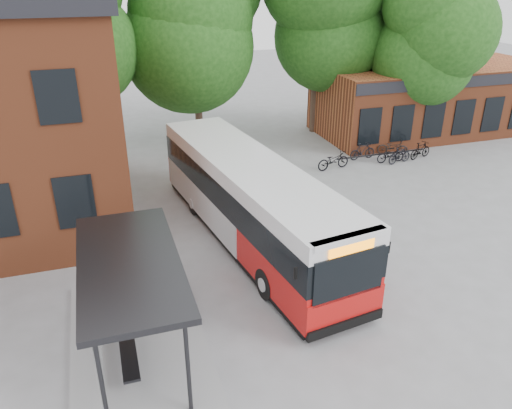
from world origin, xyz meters
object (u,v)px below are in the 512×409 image
object	(u,v)px
bicycle_4	(391,155)
bicycle_0	(333,160)
bicycle_1	(362,151)
bicycle_5	(400,155)
bicycle_7	(420,150)
city_bus	(250,202)
bicycle_6	(392,147)
bus_shelter	(135,309)

from	to	relation	value
bicycle_4	bicycle_0	bearing A→B (deg)	90.44
bicycle_1	bicycle_5	bearing A→B (deg)	-130.82
bicycle_1	bicycle_4	bearing A→B (deg)	-130.40
bicycle_4	bicycle_7	xyz separation A→B (m)	(1.82, 0.02, 0.04)
bicycle_4	city_bus	bearing A→B (deg)	121.75
bicycle_0	bicycle_6	distance (m)	4.18
bicycle_4	bicycle_1	bearing A→B (deg)	54.90
bicycle_0	bicycle_6	xyz separation A→B (m)	(4.06, 1.00, -0.05)
bicycle_1	bicycle_5	xyz separation A→B (m)	(1.55, -1.14, -0.01)
bus_shelter	bicycle_6	world-z (taller)	bus_shelter
bicycle_4	bicycle_5	size ratio (longest dim) A/B	1.06
bus_shelter	bicycle_5	world-z (taller)	bus_shelter
city_bus	bicycle_7	world-z (taller)	city_bus
bicycle_4	bicycle_6	bearing A→B (deg)	-35.26
city_bus	bicycle_1	distance (m)	10.60
bicycle_6	bicycle_5	bearing A→B (deg)	-172.51
city_bus	bicycle_0	size ratio (longest dim) A/B	6.75
bicycle_7	bus_shelter	bearing A→B (deg)	107.30
bicycle_0	bus_shelter	bearing A→B (deg)	126.17
city_bus	bicycle_0	distance (m)	8.45
bicycle_5	bicycle_6	size ratio (longest dim) A/B	0.91
bicycle_0	bicycle_1	distance (m)	2.28
bicycle_0	bicycle_6	world-z (taller)	bicycle_0
bicycle_1	bicycle_4	xyz separation A→B (m)	(1.19, -0.86, -0.04)
bicycle_6	bicycle_0	bearing A→B (deg)	128.16
bicycle_1	bicycle_5	size ratio (longest dim) A/B	1.02
bicycle_7	bicycle_4	bearing A→B (deg)	74.17
bus_shelter	bicycle_1	world-z (taller)	bus_shelter
city_bus	bicycle_5	distance (m)	11.26
bicycle_6	bicycle_1	bearing A→B (deg)	119.12
bicycle_5	bicycle_6	world-z (taller)	bicycle_5
city_bus	bicycle_7	xyz separation A→B (m)	(11.29, 5.69, -1.09)
bus_shelter	bicycle_5	bearing A→B (deg)	35.57
bicycle_4	bicycle_7	size ratio (longest dim) A/B	1.03
bicycle_4	bicycle_7	world-z (taller)	bicycle_7
city_bus	bicycle_7	bearing A→B (deg)	18.80
bicycle_5	city_bus	bearing A→B (deg)	106.79
bicycle_7	city_bus	bearing A→B (deg)	100.30
bicycle_0	bicycle_6	bearing A→B (deg)	-84.54
bicycle_1	bus_shelter	bearing A→B (deg)	127.19
bicycle_6	bicycle_4	bearing A→B (deg)	168.15
city_bus	bicycle_6	xyz separation A→B (m)	(10.22, 6.69, -1.12)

